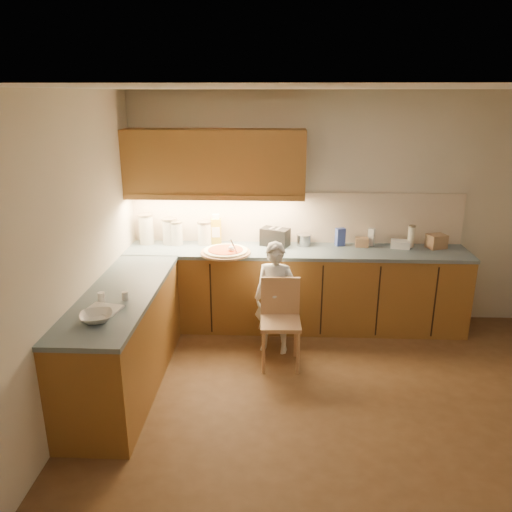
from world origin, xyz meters
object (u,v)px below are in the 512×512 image
at_px(child, 275,298).
at_px(oil_jug, 216,230).
at_px(wooden_chair, 280,316).
at_px(toaster, 275,237).
at_px(pizza_on_board, 226,252).

xyz_separation_m(child, oil_jug, (-0.68, 0.78, 0.49)).
height_order(wooden_chair, toaster, toaster).
bearing_deg(wooden_chair, oil_jug, 124.59).
distance_m(oil_jug, toaster, 0.67).
bearing_deg(toaster, wooden_chair, -63.81).
distance_m(pizza_on_board, toaster, 0.62).
xyz_separation_m(pizza_on_board, child, (0.54, -0.41, -0.36)).
distance_m(pizza_on_board, child, 0.76).
relative_size(pizza_on_board, oil_jug, 1.55).
distance_m(pizza_on_board, wooden_chair, 0.97).
bearing_deg(oil_jug, toaster, -3.66).
bearing_deg(wooden_chair, child, 101.62).
distance_m(pizza_on_board, oil_jug, 0.42).
distance_m(child, oil_jug, 1.15).
xyz_separation_m(pizza_on_board, oil_jug, (-0.14, 0.37, 0.13)).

